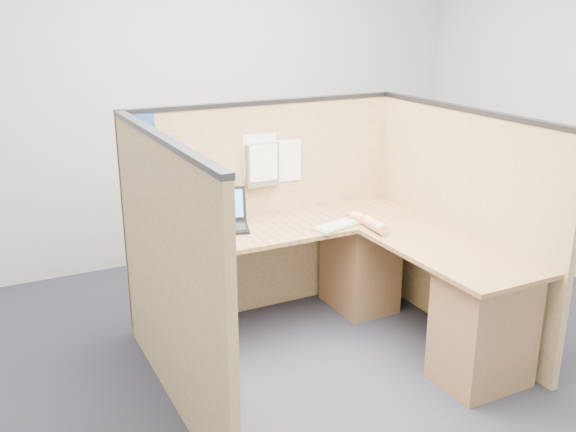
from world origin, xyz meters
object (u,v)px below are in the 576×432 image
laptop (219,218)px  mouse (356,219)px  l_desk (339,286)px  keyboard (340,225)px

laptop → mouse: size_ratio=3.75×
l_desk → keyboard: keyboard is taller
l_desk → laptop: (-0.61, 0.56, 0.40)m
l_desk → keyboard: (0.11, 0.19, 0.35)m
laptop → keyboard: bearing=-8.8°
laptop → l_desk: bearing=-24.2°
laptop → keyboard: laptop is taller
mouse → laptop: bearing=159.5°
l_desk → laptop: size_ratio=4.68×
l_desk → mouse: bearing=41.7°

